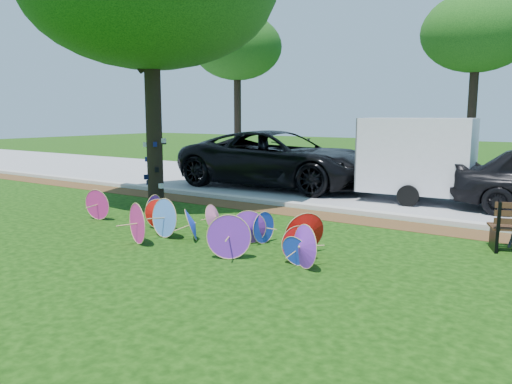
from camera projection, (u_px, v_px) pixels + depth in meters
ground at (174, 251)px, 9.28m from camera, size 90.00×90.00×0.00m
mulch_strip at (293, 212)px, 12.97m from camera, size 90.00×1.00×0.01m
curb at (306, 206)px, 13.54m from camera, size 90.00×0.30×0.12m
street at (364, 189)px, 16.95m from camera, size 90.00×8.00×0.01m
parasol_pile at (205, 224)px, 9.85m from camera, size 6.69×2.20×0.83m
black_van at (278, 159)px, 17.36m from camera, size 7.15×3.49×1.96m
cargo_trailer at (417, 155)px, 14.40m from camera, size 3.16×2.14×2.72m
bg_trees at (481, 28)px, 18.93m from camera, size 26.73×6.08×7.40m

